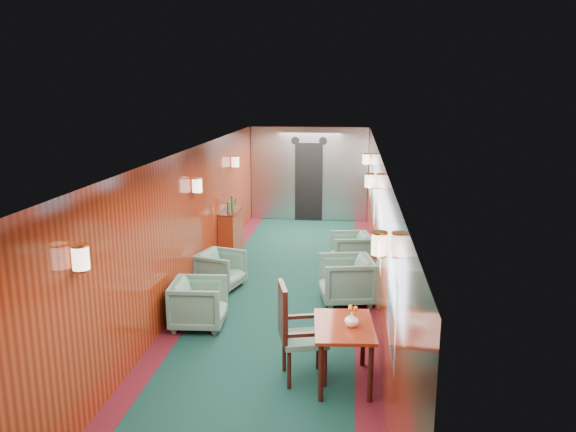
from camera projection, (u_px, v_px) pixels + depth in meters
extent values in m
plane|color=#0D2F27|center=(279.00, 305.00, 8.88)|extent=(12.00, 12.00, 0.00)
cube|color=white|center=(278.00, 157.00, 8.36)|extent=(3.00, 12.00, 0.10)
cube|color=white|center=(278.00, 156.00, 8.35)|extent=(1.20, 12.00, 0.06)
cube|color=maroon|center=(309.00, 173.00, 14.42)|extent=(3.00, 0.10, 2.40)
cube|color=maroon|center=(184.00, 228.00, 8.78)|extent=(0.10, 12.00, 2.40)
cube|color=maroon|center=(377.00, 234.00, 8.44)|extent=(0.10, 12.00, 2.40)
cube|color=#410D14|center=(196.00, 301.00, 9.03)|extent=(0.30, 12.00, 0.01)
cube|color=#410D14|center=(365.00, 308.00, 8.73)|extent=(0.30, 12.00, 0.01)
cube|color=#AEB1B6|center=(309.00, 174.00, 14.34)|extent=(2.98, 0.12, 2.38)
cube|color=black|center=(309.00, 182.00, 14.31)|extent=(0.70, 0.06, 2.00)
cylinder|color=black|center=(295.00, 141.00, 14.13)|extent=(0.20, 0.04, 0.20)
cylinder|color=black|center=(323.00, 141.00, 14.05)|extent=(0.20, 0.04, 0.20)
cube|color=silver|center=(392.00, 306.00, 5.00)|extent=(0.02, 1.10, 0.80)
cube|color=#3E575E|center=(391.00, 306.00, 5.00)|extent=(0.01, 0.96, 0.66)
cube|color=silver|center=(380.00, 235.00, 7.42)|extent=(0.02, 1.10, 0.80)
cube|color=#3E575E|center=(379.00, 235.00, 7.42)|extent=(0.01, 0.96, 0.66)
cube|color=silver|center=(374.00, 199.00, 9.84)|extent=(0.02, 1.10, 0.80)
cube|color=#3E575E|center=(373.00, 199.00, 9.84)|extent=(0.01, 0.96, 0.66)
cube|color=silver|center=(370.00, 177.00, 12.26)|extent=(0.02, 1.10, 0.80)
cube|color=#3E575E|center=(370.00, 177.00, 12.26)|extent=(0.01, 0.96, 0.66)
cylinder|color=beige|center=(81.00, 258.00, 5.25)|extent=(0.16, 0.16, 0.24)
cylinder|color=gold|center=(82.00, 270.00, 5.28)|extent=(0.17, 0.17, 0.02)
cylinder|color=beige|center=(379.00, 244.00, 5.71)|extent=(0.16, 0.16, 0.24)
cylinder|color=gold|center=(379.00, 255.00, 5.73)|extent=(0.17, 0.17, 0.02)
cylinder|color=beige|center=(197.00, 185.00, 9.12)|extent=(0.16, 0.16, 0.24)
cylinder|color=gold|center=(197.00, 193.00, 9.15)|extent=(0.17, 0.17, 0.02)
cylinder|color=beige|center=(369.00, 181.00, 9.58)|extent=(0.16, 0.16, 0.24)
cylinder|color=gold|center=(369.00, 188.00, 9.61)|extent=(0.17, 0.17, 0.02)
cylinder|color=beige|center=(235.00, 162.00, 12.02)|extent=(0.16, 0.16, 0.24)
cylinder|color=gold|center=(235.00, 167.00, 12.05)|extent=(0.17, 0.17, 0.02)
cylinder|color=beige|center=(366.00, 159.00, 12.48)|extent=(0.16, 0.16, 0.24)
cylinder|color=gold|center=(366.00, 164.00, 12.51)|extent=(0.17, 0.17, 0.02)
cube|color=maroon|center=(344.00, 326.00, 6.39)|extent=(0.75, 1.01, 0.04)
cylinder|color=#34120C|center=(321.00, 373.00, 6.07)|extent=(0.06, 0.06, 0.68)
cylinder|color=#34120C|center=(371.00, 373.00, 6.06)|extent=(0.06, 0.06, 0.68)
cylinder|color=#34120C|center=(319.00, 339.00, 6.88)|extent=(0.06, 0.06, 0.68)
cylinder|color=#34120C|center=(363.00, 340.00, 6.86)|extent=(0.06, 0.06, 0.68)
cube|color=#204A40|center=(304.00, 339.00, 6.52)|extent=(0.61, 0.61, 0.07)
cube|color=#34120C|center=(283.00, 312.00, 6.41)|extent=(0.17, 0.46, 0.65)
cube|color=#204A40|center=(285.00, 317.00, 6.42)|extent=(0.11, 0.34, 0.39)
cube|color=#34120C|center=(308.00, 334.00, 6.24)|extent=(0.46, 0.17, 0.04)
cube|color=#34120C|center=(301.00, 316.00, 6.72)|extent=(0.46, 0.17, 0.04)
cylinder|color=#34120C|center=(289.00, 370.00, 6.35)|extent=(0.05, 0.05, 0.47)
cylinder|color=#34120C|center=(325.00, 367.00, 6.41)|extent=(0.05, 0.05, 0.47)
cylinder|color=#34120C|center=(284.00, 353.00, 6.75)|extent=(0.05, 0.05, 0.47)
cylinder|color=#34120C|center=(318.00, 351.00, 6.81)|extent=(0.05, 0.05, 0.47)
cube|color=maroon|center=(231.00, 232.00, 11.51)|extent=(0.31, 1.02, 0.92)
cube|color=#34120C|center=(231.00, 210.00, 11.40)|extent=(0.33, 1.04, 0.02)
cylinder|color=#29532E|center=(229.00, 207.00, 11.13)|extent=(0.07, 0.07, 0.22)
cylinder|color=#29532E|center=(232.00, 202.00, 11.47)|extent=(0.06, 0.06, 0.28)
cylinder|color=gold|center=(235.00, 202.00, 11.68)|extent=(0.08, 0.08, 0.18)
imported|color=white|center=(352.00, 319.00, 6.33)|extent=(0.22, 0.22, 0.17)
imported|color=#204A40|center=(199.00, 303.00, 8.01)|extent=(0.80, 0.78, 0.69)
imported|color=#204A40|center=(221.00, 270.00, 9.57)|extent=(0.86, 0.85, 0.64)
imported|color=#204A40|center=(346.00, 280.00, 8.92)|extent=(0.95, 0.93, 0.74)
imported|color=#204A40|center=(350.00, 250.00, 10.70)|extent=(0.83, 0.82, 0.66)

